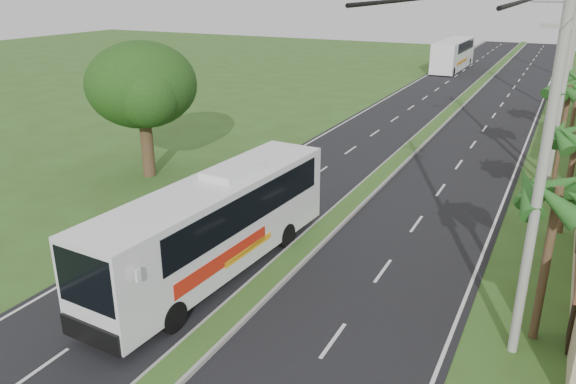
% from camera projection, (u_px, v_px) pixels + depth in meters
% --- Properties ---
extents(ground, '(180.00, 180.00, 0.00)m').
position_uv_depth(ground, '(237.00, 313.00, 18.82)').
color(ground, '#36521E').
rests_on(ground, ground).
extents(road_asphalt, '(14.00, 160.00, 0.02)m').
position_uv_depth(road_asphalt, '(402.00, 157.00, 35.54)').
color(road_asphalt, black).
rests_on(road_asphalt, ground).
extents(median_strip, '(1.20, 160.00, 0.18)m').
position_uv_depth(median_strip, '(403.00, 156.00, 35.51)').
color(median_strip, gray).
rests_on(median_strip, ground).
extents(lane_edge_left, '(0.12, 160.00, 0.01)m').
position_uv_depth(lane_edge_left, '(307.00, 144.00, 38.37)').
color(lane_edge_left, silver).
rests_on(lane_edge_left, ground).
extents(lane_edge_right, '(0.12, 160.00, 0.01)m').
position_uv_depth(lane_edge_right, '(515.00, 172.00, 32.73)').
color(lane_edge_right, silver).
rests_on(lane_edge_right, ground).
extents(palm_verge_a, '(2.40, 2.40, 5.45)m').
position_uv_depth(palm_verge_a, '(558.00, 196.00, 15.88)').
color(palm_verge_a, '#473321').
rests_on(palm_verge_a, ground).
extents(palm_verge_c, '(2.40, 2.40, 5.85)m').
position_uv_depth(palm_verge_c, '(569.00, 90.00, 29.21)').
color(palm_verge_c, '#473321').
rests_on(palm_verge_c, ground).
extents(shade_tree, '(6.30, 6.00, 7.54)m').
position_uv_depth(shade_tree, '(141.00, 88.00, 30.54)').
color(shade_tree, '#473321').
rests_on(shade_tree, ground).
extents(utility_pole_a, '(1.60, 0.28, 11.00)m').
position_uv_depth(utility_pole_a, '(542.00, 172.00, 14.92)').
color(utility_pole_a, gray).
rests_on(utility_pole_a, ground).
extents(utility_pole_b, '(3.20, 0.28, 12.00)m').
position_uv_depth(utility_pole_b, '(566.00, 70.00, 28.11)').
color(utility_pole_b, gray).
rests_on(utility_pole_b, ground).
extents(utility_pole_c, '(1.60, 0.28, 11.00)m').
position_uv_depth(utility_pole_c, '(573.00, 45.00, 45.03)').
color(utility_pole_c, gray).
rests_on(utility_pole_c, ground).
extents(coach_bus_main, '(3.26, 12.18, 3.89)m').
position_uv_depth(coach_bus_main, '(216.00, 220.00, 20.77)').
color(coach_bus_main, white).
rests_on(coach_bus_main, ground).
extents(coach_bus_far, '(2.92, 12.64, 3.67)m').
position_uv_depth(coach_bus_far, '(453.00, 53.00, 70.29)').
color(coach_bus_far, white).
rests_on(coach_bus_far, ground).
extents(motorcyclist, '(1.69, 0.66, 2.11)m').
position_uv_depth(motorcyclist, '(245.00, 237.00, 22.69)').
color(motorcyclist, black).
rests_on(motorcyclist, ground).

